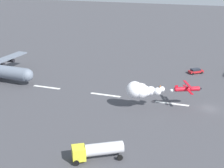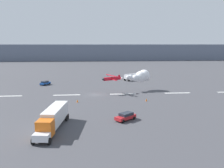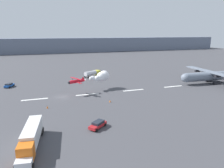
% 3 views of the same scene
% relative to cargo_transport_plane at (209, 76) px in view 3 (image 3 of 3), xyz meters
% --- Properties ---
extents(ground_plane, '(440.00, 440.00, 0.00)m').
position_rel_cargo_transport_plane_xyz_m(ground_plane, '(-59.71, 0.11, -3.20)').
color(ground_plane, '#424247').
rests_on(ground_plane, ground).
extents(runway_stripe_3, '(8.00, 0.90, 0.01)m').
position_rel_cargo_transport_plane_xyz_m(runway_stripe_3, '(-68.23, 0.11, -3.20)').
color(runway_stripe_3, white).
rests_on(runway_stripe_3, ground).
extents(runway_stripe_4, '(8.00, 0.90, 0.01)m').
position_rel_cargo_transport_plane_xyz_m(runway_stripe_4, '(-51.18, 0.11, -3.20)').
color(runway_stripe_4, white).
rests_on(runway_stripe_4, ground).
extents(runway_stripe_5, '(8.00, 0.90, 0.01)m').
position_rel_cargo_transport_plane_xyz_m(runway_stripe_5, '(-34.13, 0.11, -3.20)').
color(runway_stripe_5, white).
rests_on(runway_stripe_5, ground).
extents(runway_stripe_6, '(8.00, 0.90, 0.01)m').
position_rel_cargo_transport_plane_xyz_m(runway_stripe_6, '(-17.08, 0.11, -3.20)').
color(runway_stripe_6, white).
rests_on(runway_stripe_6, ground).
extents(mountain_ridge_distant, '(396.00, 16.00, 14.74)m').
position_rel_cargo_transport_plane_xyz_m(mountain_ridge_distant, '(-59.71, 155.59, 4.17)').
color(mountain_ridge_distant, slate).
rests_on(mountain_ridge_distant, ground).
extents(cargo_transport_plane, '(26.43, 30.44, 10.84)m').
position_rel_cargo_transport_plane_xyz_m(cargo_transport_plane, '(0.00, 0.00, 0.00)').
color(cargo_transport_plane, slate).
rests_on(cargo_transport_plane, ground).
extents(stunt_biplane_red, '(16.43, 9.85, 3.95)m').
position_rel_cargo_transport_plane_xyz_m(stunt_biplane_red, '(-45.24, 5.45, 1.43)').
color(stunt_biplane_red, red).
extents(semi_truck_orange, '(4.59, 14.12, 3.70)m').
position_rel_cargo_transport_plane_xyz_m(semi_truck_orange, '(-67.83, -29.59, -1.08)').
color(semi_truck_orange, silver).
rests_on(semi_truck_orange, ground).
extents(fuel_tanker_truck, '(8.69, 6.70, 2.90)m').
position_rel_cargo_transport_plane_xyz_m(fuel_tanker_truck, '(-42.92, 28.07, -1.46)').
color(fuel_tanker_truck, yellow).
rests_on(fuel_tanker_truck, ground).
extents(followme_car_yellow, '(4.67, 4.28, 1.52)m').
position_rel_cargo_transport_plane_xyz_m(followme_car_yellow, '(-54.22, -25.68, -2.39)').
color(followme_car_yellow, '#B21E23').
rests_on(followme_car_yellow, ground).
extents(airport_staff_sedan, '(3.53, 4.82, 1.52)m').
position_rel_cargo_transport_plane_xyz_m(airport_staff_sedan, '(-77.93, 19.20, -2.39)').
color(airport_staff_sedan, '#194CA5').
rests_on(airport_staff_sedan, ground).
extents(traffic_cone_near, '(0.44, 0.44, 0.75)m').
position_rel_cargo_transport_plane_xyz_m(traffic_cone_near, '(-64.58, -9.42, -2.83)').
color(traffic_cone_near, orange).
rests_on(traffic_cone_near, ground).
extents(traffic_cone_far, '(0.44, 0.44, 0.75)m').
position_rel_cargo_transport_plane_xyz_m(traffic_cone_far, '(-46.32, -9.88, -2.83)').
color(traffic_cone_far, orange).
rests_on(traffic_cone_far, ground).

